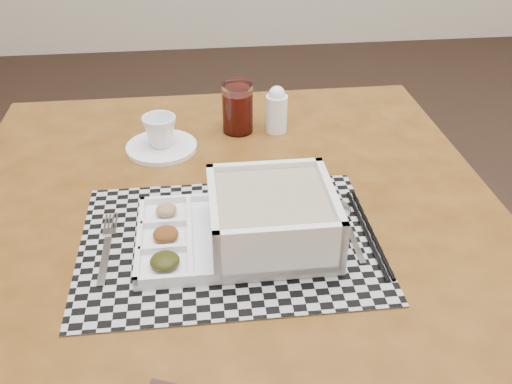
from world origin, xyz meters
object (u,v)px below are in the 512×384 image
Objects in this scene: cup at (160,131)px; juice_glass at (238,110)px; dining_table at (229,236)px; serving_tray at (262,222)px; creamer_bottle at (277,110)px.

juice_glass reaches higher than cup.
dining_table is 0.18m from serving_tray.
dining_table is at bearing -115.10° from creamer_bottle.
dining_table is 9.37× the size of creamer_bottle.
cup is at bearing 119.74° from dining_table.
dining_table is 0.28m from cup.
juice_glass is at bearing 81.21° from dining_table.
cup reaches higher than dining_table.
cup is at bearing -167.14° from creamer_bottle.
juice_glass is (-0.00, 0.41, 0.01)m from serving_tray.
juice_glass is (0.04, 0.29, 0.13)m from dining_table.
dining_table is at bearing -44.38° from cup.
serving_tray is at bearing -47.28° from cup.
juice_glass reaches higher than dining_table.
dining_table is 8.92× the size of juice_glass.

